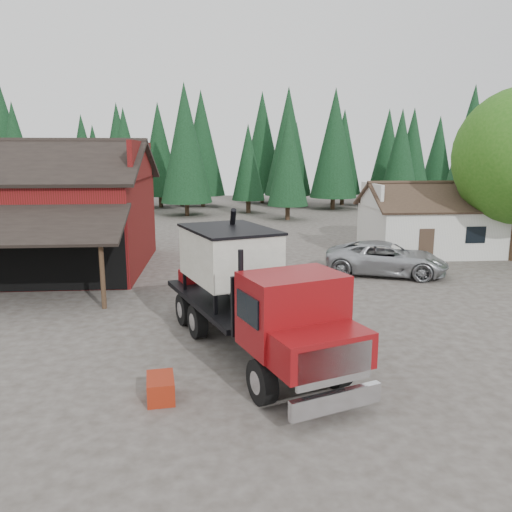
{
  "coord_description": "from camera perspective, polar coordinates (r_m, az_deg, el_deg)",
  "views": [
    {
      "loc": [
        -0.83,
        -18.26,
        6.31
      ],
      "look_at": [
        0.87,
        3.73,
        1.8
      ],
      "focal_mm": 35.0,
      "sensor_mm": 36.0,
      "label": 1
    }
  ],
  "objects": [
    {
      "name": "silver_car",
      "position": [
        27.39,
        14.65,
        -0.27
      ],
      "size": [
        6.92,
        4.88,
        1.75
      ],
      "primitive_type": "imported",
      "rotation": [
        0.0,
        0.0,
        1.22
      ],
      "color": "#A6A9AE",
      "rests_on": "ground"
    },
    {
      "name": "near_pine_b",
      "position": [
        48.74,
        3.7,
        11.04
      ],
      "size": [
        3.96,
        3.96,
        10.4
      ],
      "color": "#382619",
      "rests_on": "ground"
    },
    {
      "name": "equip_box",
      "position": [
        13.75,
        -10.85,
        -14.6
      ],
      "size": [
        0.84,
        1.18,
        0.6
      ],
      "primitive_type": "cube",
      "rotation": [
        0.0,
        0.0,
        0.13
      ],
      "color": "maroon",
      "rests_on": "ground"
    },
    {
      "name": "farmhouse",
      "position": [
        34.49,
        19.29,
        3.17
      ],
      "size": [
        8.6,
        6.42,
        4.65
      ],
      "color": "silver",
      "rests_on": "ground"
    },
    {
      "name": "near_pine_d",
      "position": [
        52.37,
        -8.09,
        12.63
      ],
      "size": [
        5.28,
        5.28,
        13.4
      ],
      "color": "#382619",
      "rests_on": "ground"
    },
    {
      "name": "feed_truck",
      "position": [
        15.9,
        -0.71,
        -3.87
      ],
      "size": [
        5.93,
        10.16,
        4.46
      ],
      "rotation": [
        0.0,
        0.0,
        0.36
      ],
      "color": "black",
      "rests_on": "ground"
    },
    {
      "name": "red_barn",
      "position": [
        30.16,
        -24.14,
        3.66
      ],
      "size": [
        12.8,
        13.63,
        7.18
      ],
      "color": "maroon",
      "rests_on": "ground"
    },
    {
      "name": "conifer_backdrop",
      "position": [
        60.6,
        -3.63,
        5.56
      ],
      "size": [
        76.0,
        16.0,
        16.0
      ],
      "primitive_type": null,
      "color": "black",
      "rests_on": "ground"
    },
    {
      "name": "ground",
      "position": [
        19.34,
        -1.74,
        -7.49
      ],
      "size": [
        120.0,
        120.0,
        0.0
      ],
      "primitive_type": "plane",
      "color": "#403932",
      "rests_on": "ground"
    },
    {
      "name": "near_pine_c",
      "position": [
        49.8,
        23.34,
        11.31
      ],
      "size": [
        4.84,
        4.84,
        12.4
      ],
      "color": "#382619",
      "rests_on": "ground"
    }
  ]
}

